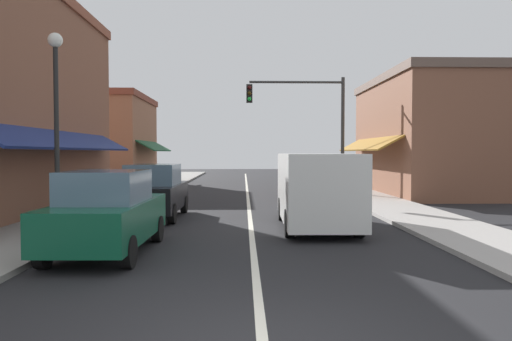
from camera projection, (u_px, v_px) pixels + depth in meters
The scene contains 11 objects.
ground_plane at pixel (248, 198), 23.05m from camera, with size 80.00×80.00×0.00m, color black.
sidewalk_left at pixel (132, 197), 22.90m from camera, with size 2.60×56.00×0.12m, color gray.
sidewalk_right at pixel (362, 196), 23.19m from camera, with size 2.60×56.00×0.12m, color #A39E99.
lane_center_stripe at pixel (248, 198), 23.05m from camera, with size 0.14×52.00×0.01m, color silver.
storefront_right_block at pixel (426, 135), 25.18m from camera, with size 6.30×10.20×6.09m.
storefront_far_left at pixel (112, 140), 32.69m from camera, with size 6.00×8.20×5.99m.
parked_car_nearest_left at pixel (107, 213), 10.25m from camera, with size 1.85×4.14×1.77m.
parked_car_second_left at pixel (154, 191), 15.82m from camera, with size 1.82×4.12×1.77m.
van_in_lane at pixel (316, 188), 13.82m from camera, with size 2.09×5.22×2.12m.
traffic_signal_mast_arm at pixel (310, 115), 24.25m from camera, with size 4.95×0.50×5.93m.
street_lamp_left_near at pixel (56, 102), 12.03m from camera, with size 0.36×0.36×5.12m.
Camera 1 is at (-0.22, -4.99, 2.15)m, focal length 33.95 mm.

